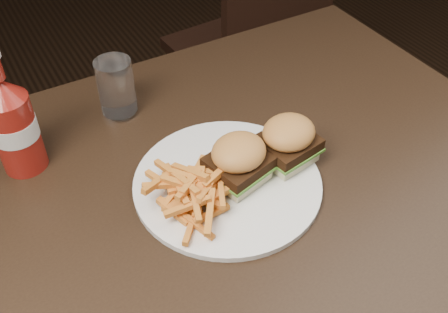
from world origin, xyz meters
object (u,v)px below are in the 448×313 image
chair_far (242,51)px  tumbler (116,86)px  dining_table (172,236)px  ketchup_bottle (17,135)px  plate (227,183)px

chair_far → tumbler: bearing=38.4°
dining_table → ketchup_bottle: 0.27m
chair_far → plate: (-0.49, -0.75, 0.33)m
ketchup_bottle → tumbler: (0.17, 0.05, -0.01)m
plate → tumbler: 0.26m
tumbler → dining_table: bearing=-97.0°
tumbler → chair_far: bearing=42.2°
chair_far → ketchup_bottle: 0.99m
chair_far → plate: size_ratio=1.36×
plate → chair_far: bearing=57.0°
ketchup_bottle → plate: bearing=-38.0°
plate → tumbler: (-0.07, 0.24, 0.05)m
dining_table → plate: bearing=15.3°
chair_far → plate: bearing=53.2°
dining_table → tumbler: 0.28m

